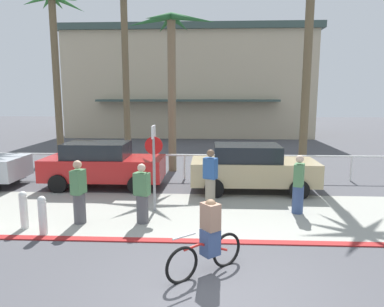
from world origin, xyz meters
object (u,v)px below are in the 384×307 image
at_px(palm_tree_3, 125,35).
at_px(palm_tree_5, 309,7).
at_px(cyclist_red_0, 208,238).
at_px(car_red_1, 103,164).
at_px(bollard_2, 24,210).
at_px(stop_sign_bike_lane, 154,156).
at_px(bollard_0, 43,215).
at_px(palm_tree_4, 172,56).
at_px(palm_tree_2, 54,37).
at_px(pedestrian_2, 210,179).
at_px(pedestrian_0, 298,187).
at_px(car_tan_2, 252,168).
at_px(pedestrian_1, 79,195).
at_px(pedestrian_3, 142,196).

height_order(palm_tree_3, palm_tree_5, palm_tree_3).
bearing_deg(cyclist_red_0, palm_tree_3, 109.14).
bearing_deg(car_red_1, bollard_2, -100.42).
bearing_deg(bollard_2, stop_sign_bike_lane, 25.95).
bearing_deg(stop_sign_bike_lane, bollard_0, -142.01).
height_order(palm_tree_4, car_red_1, palm_tree_4).
relative_size(bollard_0, palm_tree_3, 0.11).
bearing_deg(palm_tree_3, palm_tree_2, -161.89).
bearing_deg(bollard_0, pedestrian_2, 32.95).
relative_size(stop_sign_bike_lane, pedestrian_0, 1.48).
height_order(car_tan_2, pedestrian_1, pedestrian_1).
bearing_deg(bollard_2, pedestrian_1, 18.55).
xyz_separation_m(palm_tree_2, pedestrian_2, (8.02, -7.63, -5.49)).
bearing_deg(pedestrian_2, cyclist_red_0, -90.59).
xyz_separation_m(stop_sign_bike_lane, bollard_0, (-2.47, -1.93, -1.16)).
xyz_separation_m(palm_tree_2, palm_tree_4, (6.31, -2.69, -1.22)).
height_order(palm_tree_5, pedestrian_1, palm_tree_5).
bearing_deg(car_tan_2, palm_tree_3, 130.51).
bearing_deg(palm_tree_2, stop_sign_bike_lane, -52.72).
bearing_deg(pedestrian_2, palm_tree_5, 50.83).
distance_m(bollard_2, pedestrian_1, 1.40).
distance_m(car_tan_2, pedestrian_0, 2.60).
height_order(palm_tree_3, car_red_1, palm_tree_3).
relative_size(palm_tree_2, pedestrian_3, 5.18).
height_order(car_red_1, pedestrian_1, pedestrian_1).
relative_size(palm_tree_3, car_red_1, 2.13).
relative_size(stop_sign_bike_lane, cyclist_red_0, 1.71).
height_order(palm_tree_3, palm_tree_4, palm_tree_3).
distance_m(car_red_1, pedestrian_0, 7.10).
height_order(bollard_0, cyclist_red_0, cyclist_red_0).
height_order(pedestrian_2, pedestrian_3, pedestrian_2).
bearing_deg(car_tan_2, palm_tree_2, 147.80).
distance_m(palm_tree_5, pedestrian_1, 11.98).
height_order(pedestrian_1, pedestrian_3, pedestrian_1).
bearing_deg(palm_tree_4, palm_tree_2, 156.95).
bearing_deg(palm_tree_2, palm_tree_3, 18.11).
relative_size(palm_tree_2, car_red_1, 1.93).
relative_size(stop_sign_bike_lane, palm_tree_3, 0.27).
xyz_separation_m(pedestrian_0, pedestrian_3, (-4.37, -1.01, -0.05)).
bearing_deg(cyclist_red_0, palm_tree_4, 100.13).
bearing_deg(pedestrian_0, palm_tree_3, 126.97).
distance_m(palm_tree_3, cyclist_red_0, 15.06).
bearing_deg(pedestrian_3, car_red_1, 120.37).
bearing_deg(car_red_1, pedestrian_1, -82.41).
bearing_deg(palm_tree_3, cyclist_red_0, -70.86).
height_order(bollard_2, pedestrian_0, pedestrian_0).
height_order(stop_sign_bike_lane, car_red_1, stop_sign_bike_lane).
bearing_deg(bollard_2, pedestrian_0, 11.94).
distance_m(palm_tree_3, palm_tree_5, 9.45).
height_order(stop_sign_bike_lane, palm_tree_3, palm_tree_3).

